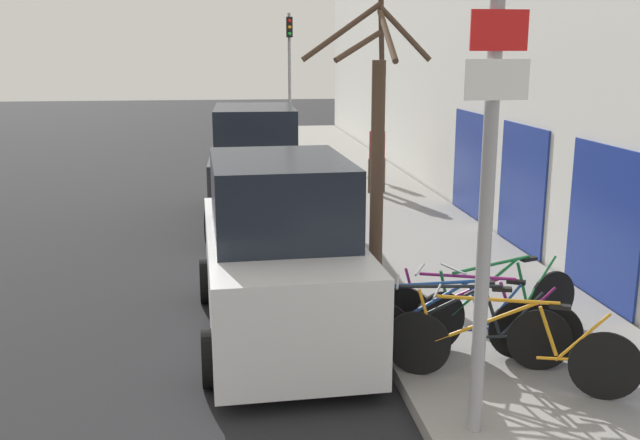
% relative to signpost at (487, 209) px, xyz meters
% --- Properties ---
extents(ground_plane, '(80.00, 80.00, 0.00)m').
position_rel_signpost_xyz_m(ground_plane, '(-1.42, 8.07, -2.16)').
color(ground_plane, black).
extents(sidewalk_curb, '(3.20, 32.00, 0.15)m').
position_rel_signpost_xyz_m(sidewalk_curb, '(1.18, 10.87, -2.08)').
color(sidewalk_curb, gray).
rests_on(sidewalk_curb, ground).
extents(building_facade, '(0.23, 32.00, 6.50)m').
position_rel_signpost_xyz_m(building_facade, '(2.93, 10.80, 1.07)').
color(building_facade, silver).
rests_on(building_facade, ground).
extents(signpost, '(0.53, 0.14, 3.73)m').
position_rel_signpost_xyz_m(signpost, '(0.00, 0.00, 0.00)').
color(signpost, '#939399').
rests_on(signpost, sidewalk_curb).
extents(bicycle_0, '(2.27, 1.10, 0.94)m').
position_rel_signpost_xyz_m(bicycle_0, '(0.60, 0.78, -1.60)').
color(bicycle_0, black).
rests_on(bicycle_0, sidewalk_curb).
extents(bicycle_1, '(2.25, 0.71, 0.92)m').
position_rel_signpost_xyz_m(bicycle_1, '(0.28, 1.31, -1.61)').
color(bicycle_1, black).
rests_on(bicycle_1, sidewalk_curb).
extents(bicycle_2, '(2.24, 0.44, 0.91)m').
position_rel_signpost_xyz_m(bicycle_2, '(0.19, 1.49, -1.62)').
color(bicycle_2, black).
rests_on(bicycle_2, sidewalk_curb).
extents(bicycle_3, '(2.04, 1.07, 0.89)m').
position_rel_signpost_xyz_m(bicycle_3, '(0.59, 1.68, -1.62)').
color(bicycle_3, black).
rests_on(bicycle_3, sidewalk_curb).
extents(bicycle_4, '(2.26, 0.84, 0.96)m').
position_rel_signpost_xyz_m(bicycle_4, '(0.96, 1.97, -1.60)').
color(bicycle_4, black).
rests_on(bicycle_4, sidewalk_curb).
extents(parked_car_0, '(2.06, 4.27, 2.22)m').
position_rel_signpost_xyz_m(parked_car_0, '(-1.51, 2.78, -1.16)').
color(parked_car_0, silver).
rests_on(parked_car_0, ground).
extents(parked_car_1, '(2.01, 4.81, 2.38)m').
position_rel_signpost_xyz_m(parked_car_1, '(-1.55, 8.76, -1.08)').
color(parked_car_1, black).
rests_on(parked_car_1, ground).
extents(pedestrian_near, '(0.43, 0.37, 1.67)m').
position_rel_signpost_xyz_m(pedestrian_near, '(1.42, 10.92, -1.04)').
color(pedestrian_near, '#4C3D2D').
rests_on(pedestrian_near, sidewalk_curb).
extents(street_tree, '(1.87, 2.31, 4.28)m').
position_rel_signpost_xyz_m(street_tree, '(0.08, 4.73, 0.04)').
color(street_tree, '#4C3828').
rests_on(street_tree, sidewalk_curb).
extents(traffic_light, '(0.20, 0.30, 4.50)m').
position_rel_signpost_xyz_m(traffic_light, '(0.02, 18.27, 0.88)').
color(traffic_light, '#939399').
rests_on(traffic_light, sidewalk_curb).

